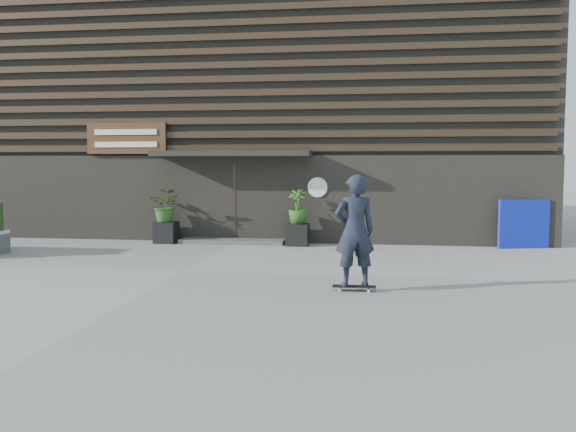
% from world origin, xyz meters
% --- Properties ---
extents(ground, '(80.00, 80.00, 0.00)m').
position_xyz_m(ground, '(0.00, 0.00, 0.00)').
color(ground, gray).
rests_on(ground, ground).
extents(entrance_step, '(3.00, 0.80, 0.12)m').
position_xyz_m(entrance_step, '(0.00, 4.60, 0.06)').
color(entrance_step, '#494946').
rests_on(entrance_step, ground).
extents(planter_pot_left, '(0.60, 0.60, 0.60)m').
position_xyz_m(planter_pot_left, '(-1.90, 4.40, 0.30)').
color(planter_pot_left, black).
rests_on(planter_pot_left, ground).
extents(bamboo_left, '(0.86, 0.75, 0.96)m').
position_xyz_m(bamboo_left, '(-1.90, 4.40, 1.08)').
color(bamboo_left, '#2D591E').
rests_on(bamboo_left, planter_pot_left).
extents(planter_pot_right, '(0.60, 0.60, 0.60)m').
position_xyz_m(planter_pot_right, '(1.90, 4.40, 0.30)').
color(planter_pot_right, black).
rests_on(planter_pot_right, ground).
extents(bamboo_right, '(0.54, 0.54, 0.96)m').
position_xyz_m(bamboo_right, '(1.90, 4.40, 1.08)').
color(bamboo_right, '#2D591E').
rests_on(bamboo_right, planter_pot_right).
extents(blue_tarp, '(1.38, 0.47, 1.31)m').
position_xyz_m(blue_tarp, '(7.97, 4.70, 0.65)').
color(blue_tarp, '#0D1EB4').
rests_on(blue_tarp, ground).
extents(building, '(18.00, 11.00, 8.00)m').
position_xyz_m(building, '(-0.00, 9.96, 3.99)').
color(building, black).
rests_on(building, ground).
extents(skateboarder, '(0.83, 0.66, 2.09)m').
position_xyz_m(skateboarder, '(3.68, -1.50, 1.09)').
color(skateboarder, black).
rests_on(skateboarder, ground).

